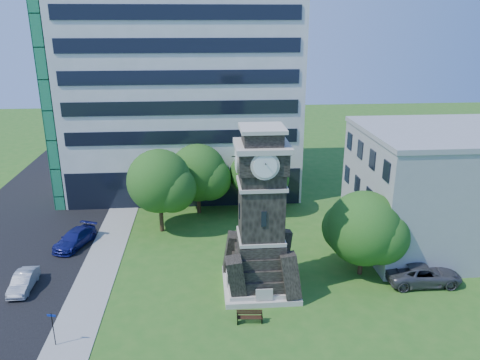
{
  "coord_description": "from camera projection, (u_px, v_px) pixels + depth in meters",
  "views": [
    {
      "loc": [
        -0.92,
        -28.23,
        18.92
      ],
      "look_at": [
        1.99,
        7.99,
        6.45
      ],
      "focal_mm": 35.0,
      "sensor_mm": 36.0,
      "label": 1
    }
  ],
  "objects": [
    {
      "name": "car_street_mid",
      "position": [
        24.0,
        282.0,
        34.5
      ],
      "size": [
        1.37,
        3.79,
        1.24
      ],
      "primitive_type": "imported",
      "rotation": [
        0.0,
        0.0,
        0.02
      ],
      "color": "#989B9F",
      "rests_on": "ground"
    },
    {
      "name": "sidewalk",
      "position": [
        98.0,
        273.0,
        36.81
      ],
      "size": [
        3.0,
        70.0,
        0.06
      ],
      "primitive_type": "cube",
      "color": "gray",
      "rests_on": "ground"
    },
    {
      "name": "tree_nc",
      "position": [
        199.0,
        174.0,
        47.09
      ],
      "size": [
        6.39,
        5.81,
        7.26
      ],
      "rotation": [
        0.0,
        0.0,
        0.25
      ],
      "color": "#332114",
      "rests_on": "ground"
    },
    {
      "name": "car_street_north",
      "position": [
        75.0,
        239.0,
        41.12
      ],
      "size": [
        3.52,
        5.18,
        1.39
      ],
      "primitive_type": "imported",
      "rotation": [
        0.0,
        0.0,
        -0.36
      ],
      "color": "navy",
      "rests_on": "ground"
    },
    {
      "name": "tree_nw",
      "position": [
        160.0,
        183.0,
        42.69
      ],
      "size": [
        6.46,
        5.87,
        7.94
      ],
      "rotation": [
        0.0,
        0.0,
        0.15
      ],
      "color": "#332114",
      "rests_on": "ground"
    },
    {
      "name": "office_tall",
      "position": [
        181.0,
        64.0,
        52.33
      ],
      "size": [
        26.2,
        15.11,
        28.6
      ],
      "color": "silver",
      "rests_on": "ground"
    },
    {
      "name": "street_sign",
      "position": [
        53.0,
        326.0,
        28.2
      ],
      "size": [
        0.55,
        0.06,
        2.29
      ],
      "rotation": [
        0.0,
        0.0,
        -0.24
      ],
      "color": "black",
      "rests_on": "ground"
    },
    {
      "name": "tree_ne",
      "position": [
        258.0,
        174.0,
        47.23
      ],
      "size": [
        5.97,
        5.43,
        7.04
      ],
      "rotation": [
        0.0,
        0.0,
        -0.11
      ],
      "color": "#332114",
      "rests_on": "ground"
    },
    {
      "name": "tree_east",
      "position": [
        365.0,
        230.0,
        35.58
      ],
      "size": [
        6.32,
        5.74,
        6.79
      ],
      "rotation": [
        0.0,
        0.0,
        0.4
      ],
      "color": "#332114",
      "rests_on": "ground"
    },
    {
      "name": "office_low",
      "position": [
        448.0,
        188.0,
        40.19
      ],
      "size": [
        15.2,
        12.2,
        10.4
      ],
      "color": "#949799",
      "rests_on": "ground"
    },
    {
      "name": "clock_tower",
      "position": [
        261.0,
        222.0,
        33.22
      ],
      "size": [
        5.4,
        5.4,
        12.22
      ],
      "color": "beige",
      "rests_on": "ground"
    },
    {
      "name": "park_bench",
      "position": [
        250.0,
        316.0,
        30.72
      ],
      "size": [
        1.7,
        0.45,
        0.88
      ],
      "rotation": [
        0.0,
        0.0,
        -0.08
      ],
      "color": "black",
      "rests_on": "ground"
    },
    {
      "name": "ground",
      "position": [
        221.0,
        304.0,
        32.83
      ],
      "size": [
        160.0,
        160.0,
        0.0
      ],
      "primitive_type": "plane",
      "color": "#29611B",
      "rests_on": "ground"
    },
    {
      "name": "car_east_lot",
      "position": [
        423.0,
        274.0,
        35.22
      ],
      "size": [
        5.68,
        2.67,
        1.57
      ],
      "primitive_type": "imported",
      "rotation": [
        0.0,
        0.0,
        1.56
      ],
      "color": "#46464B",
      "rests_on": "ground"
    }
  ]
}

